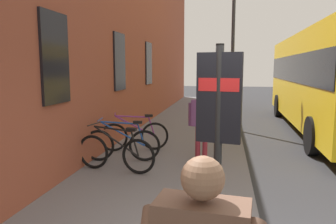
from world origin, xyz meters
TOP-DOWN VIEW (x-y plane):
  - ground at (6.00, -1.00)m, footprint 60.00×60.00m
  - sidewalk_pavement at (8.00, 1.75)m, footprint 24.00×3.50m
  - station_facade at (8.99, 3.80)m, footprint 22.00×0.65m
  - bicycle_leaning_wall at (2.84, 2.71)m, footprint 0.50×1.75m
  - bicycle_by_door at (3.57, 2.81)m, footprint 0.48×1.76m
  - bicycle_mid_rack at (4.52, 2.78)m, footprint 0.68×1.70m
  - transit_info_sign at (0.66, 0.60)m, footprint 0.18×0.56m
  - city_bus at (8.67, -3.00)m, footprint 10.56×2.86m
  - pedestrian_crossing_street at (3.99, 1.04)m, footprint 0.24×0.62m
  - street_lamp at (8.48, 0.30)m, footprint 0.28×0.28m

SIDE VIEW (x-z plane):
  - ground at x=6.00m, z-range 0.00..0.00m
  - sidewalk_pavement at x=8.00m, z-range 0.00..0.12m
  - bicycle_leaning_wall at x=2.84m, z-range 0.02..1.00m
  - bicycle_by_door at x=3.57m, z-range 0.02..1.00m
  - bicycle_mid_rack at x=4.52m, z-range 0.02..1.00m
  - pedestrian_crossing_street at x=3.99m, z-range 0.30..1.92m
  - transit_info_sign at x=0.66m, z-range 0.52..2.92m
  - city_bus at x=8.67m, z-range 0.24..3.59m
  - street_lamp at x=8.48m, z-range 0.59..5.54m
  - station_facade at x=8.99m, z-range 0.00..7.36m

